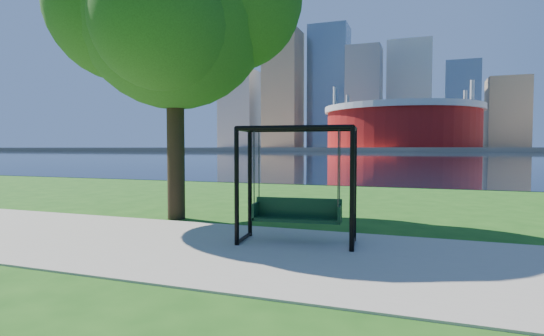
% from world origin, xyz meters
% --- Properties ---
extents(ground, '(900.00, 900.00, 0.00)m').
position_xyz_m(ground, '(0.00, 0.00, 0.00)').
color(ground, '#1E5114').
rests_on(ground, ground).
extents(path, '(120.00, 4.00, 0.03)m').
position_xyz_m(path, '(0.00, -0.50, 0.01)').
color(path, '#9E937F').
rests_on(path, ground).
extents(river, '(900.00, 180.00, 0.02)m').
position_xyz_m(river, '(0.00, 102.00, 0.01)').
color(river, black).
rests_on(river, ground).
extents(far_bank, '(900.00, 228.00, 2.00)m').
position_xyz_m(far_bank, '(0.00, 306.00, 1.00)').
color(far_bank, '#937F60').
rests_on(far_bank, ground).
extents(stadium, '(83.00, 83.00, 32.00)m').
position_xyz_m(stadium, '(-10.00, 235.00, 14.23)').
color(stadium, maroon).
rests_on(stadium, far_bank).
extents(skyline, '(392.00, 66.00, 96.50)m').
position_xyz_m(skyline, '(-4.27, 319.39, 35.89)').
color(skyline, gray).
rests_on(skyline, far_bank).
extents(swing, '(2.12, 1.10, 2.08)m').
position_xyz_m(swing, '(0.60, 0.29, 1.01)').
color(swing, black).
rests_on(swing, ground).
extents(park_tree, '(5.81, 5.25, 7.22)m').
position_xyz_m(park_tree, '(-2.95, 1.93, 5.02)').
color(park_tree, black).
rests_on(park_tree, ground).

